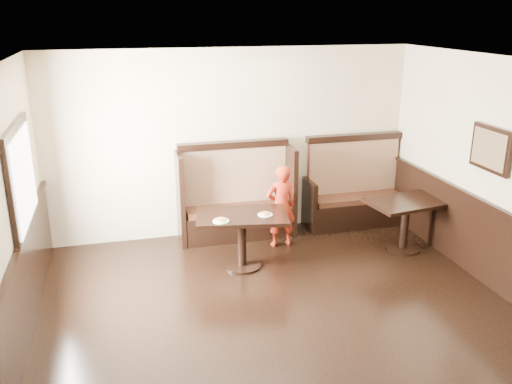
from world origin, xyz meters
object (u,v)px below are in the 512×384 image
object	(u,v)px
child	(281,206)
table_neighbor	(406,213)
booth_main	(236,203)
table_main	(242,227)
booth_neighbor	(354,195)

from	to	relation	value
child	table_neighbor	bearing A→B (deg)	156.74
booth_main	table_neighbor	distance (m)	2.49
booth_main	table_main	size ratio (longest dim) A/B	1.35
booth_main	child	xyz separation A→B (m)	(0.55, -0.53, 0.08)
table_main	table_neighbor	xyz separation A→B (m)	(2.39, -0.04, -0.02)
booth_main	table_neighbor	bearing A→B (deg)	-26.80
booth_main	table_neighbor	world-z (taller)	booth_main
booth_neighbor	table_neighbor	xyz separation A→B (m)	(0.28, -1.12, 0.08)
booth_neighbor	child	size ratio (longest dim) A/B	1.35
booth_main	booth_neighbor	size ratio (longest dim) A/B	1.06
child	booth_main	bearing A→B (deg)	-48.03
table_main	child	world-z (taller)	child
booth_neighbor	table_main	distance (m)	2.37
table_neighbor	child	size ratio (longest dim) A/B	0.96
table_neighbor	child	world-z (taller)	child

